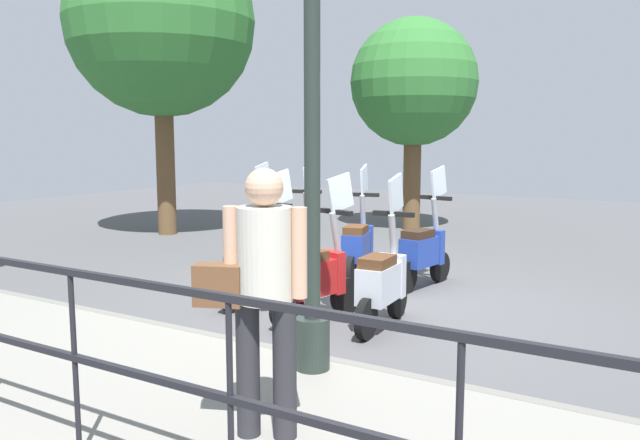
{
  "coord_description": "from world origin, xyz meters",
  "views": [
    {
      "loc": [
        -6.33,
        -3.32,
        1.91
      ],
      "look_at": [
        0.2,
        0.5,
        0.9
      ],
      "focal_mm": 35.0,
      "sensor_mm": 36.0,
      "label": 1
    }
  ],
  "objects": [
    {
      "name": "ground_plane",
      "position": [
        0.0,
        0.0,
        0.0
      ],
      "size": [
        28.0,
        28.0,
        0.0
      ],
      "primitive_type": "plane",
      "color": "#4C4C4F"
    },
    {
      "name": "promenade_walkway",
      "position": [
        -3.15,
        0.0,
        0.07
      ],
      "size": [
        2.2,
        20.0,
        0.15
      ],
      "color": "gray",
      "rests_on": "ground_plane"
    },
    {
      "name": "fence_railing",
      "position": [
        -4.2,
        -0.0,
        0.89
      ],
      "size": [
        0.04,
        16.03,
        1.07
      ],
      "color": "black",
      "rests_on": "promenade_walkway"
    },
    {
      "name": "lamp_post_near",
      "position": [
        -2.4,
        -0.96,
        2.0
      ],
      "size": [
        0.26,
        0.9,
        4.18
      ],
      "color": "#232D28",
      "rests_on": "promenade_walkway"
    },
    {
      "name": "pedestrian_with_bag",
      "position": [
        -3.48,
        -1.26,
        1.08
      ],
      "size": [
        0.47,
        0.61,
        1.59
      ],
      "rotation": [
        0.0,
        0.0,
        0.38
      ],
      "color": "#28282D",
      "rests_on": "promenade_walkway"
    },
    {
      "name": "tree_large",
      "position": [
        2.69,
        5.46,
        4.05
      ],
      "size": [
        3.58,
        3.58,
        5.86
      ],
      "color": "brown",
      "rests_on": "ground_plane"
    },
    {
      "name": "tree_distant",
      "position": [
        5.72,
        1.53,
        2.97
      ],
      "size": [
        2.57,
        2.57,
        4.29
      ],
      "color": "brown",
      "rests_on": "ground_plane"
    },
    {
      "name": "scooter_near_0",
      "position": [
        -0.77,
        -0.79,
        0.48
      ],
      "size": [
        1.23,
        0.44,
        1.54
      ],
      "rotation": [
        0.0,
        0.0,
        0.05
      ],
      "color": "black",
      "rests_on": "ground_plane"
    },
    {
      "name": "scooter_near_1",
      "position": [
        -0.91,
        -0.11,
        0.48
      ],
      "size": [
        1.2,
        0.54,
        1.54
      ],
      "rotation": [
        0.0,
        0.0,
        -0.29
      ],
      "color": "black",
      "rests_on": "ground_plane"
    },
    {
      "name": "scooter_near_2",
      "position": [
        -0.66,
        0.79,
        0.48
      ],
      "size": [
        1.22,
        0.48,
        1.54
      ],
      "rotation": [
        0.0,
        0.0,
        -0.19
      ],
      "color": "black",
      "rests_on": "ground_plane"
    },
    {
      "name": "scooter_far_0",
      "position": [
        1.06,
        -0.52,
        0.48
      ],
      "size": [
        1.23,
        0.47,
        1.54
      ],
      "rotation": [
        0.0,
        0.0,
        -0.17
      ],
      "color": "black",
      "rests_on": "ground_plane"
    },
    {
      "name": "scooter_far_1",
      "position": [
        0.99,
        0.37,
        0.48
      ],
      "size": [
        1.21,
        0.51,
        1.54
      ],
      "rotation": [
        0.0,
        0.0,
        0.24
      ],
      "color": "black",
      "rests_on": "ground_plane"
    },
    {
      "name": "scooter_far_2",
      "position": [
        1.02,
        1.29,
        0.48
      ],
      "size": [
        1.21,
        0.52,
        1.54
      ],
      "rotation": [
        0.0,
        0.0,
        0.25
      ],
      "color": "black",
      "rests_on": "ground_plane"
    },
    {
      "name": "scooter_far_3",
      "position": [
        0.94,
        2.11,
        0.48
      ],
      "size": [
        1.23,
        0.44,
        1.54
      ],
      "rotation": [
        0.0,
        0.0,
        0.01
      ],
      "color": "black",
      "rests_on": "ground_plane"
    }
  ]
}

